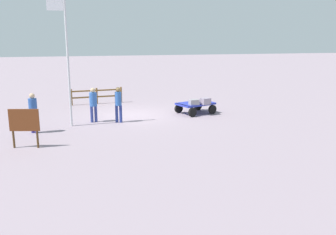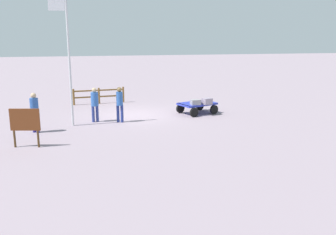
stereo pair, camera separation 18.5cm
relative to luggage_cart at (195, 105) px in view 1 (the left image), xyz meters
The scene contains 11 objects.
ground_plane 3.42m from the luggage_cart, ahead, with size 120.00×120.00×0.00m, color gray.
luggage_cart is the anchor object (origin of this frame).
suitcase_maroon 0.64m from the luggage_cart, 64.72° to the left, with size 0.54×0.40×0.27m.
suitcase_olive 0.64m from the luggage_cart, 138.02° to the left, with size 0.50×0.39×0.28m.
suitcase_navy 0.74m from the luggage_cart, 125.58° to the left, with size 0.56×0.50×0.33m.
worker_lead 4.44m from the luggage_cart, 14.22° to the left, with size 0.41×0.41×1.73m.
worker_trailing 5.52m from the luggage_cart, ahead, with size 0.41×0.41×1.69m.
worker_supervisor 8.36m from the luggage_cart, 15.01° to the left, with size 0.49×0.49×1.75m.
flagpole 7.26m from the luggage_cart, 10.85° to the left, with size 0.81×0.10×5.79m.
signboard 9.25m from the luggage_cart, 28.07° to the left, with size 1.10×0.32×1.49m.
wooden_fence 6.55m from the luggage_cart, 40.01° to the right, with size 3.17×0.39×0.99m.
Camera 1 is at (2.80, 18.70, 4.12)m, focal length 38.69 mm.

